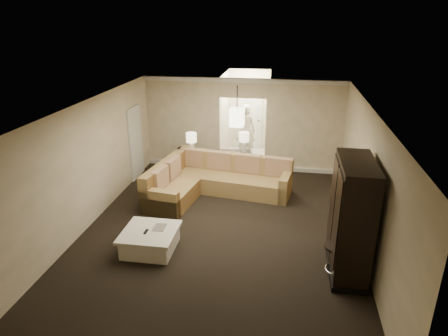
% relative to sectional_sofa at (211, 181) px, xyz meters
% --- Properties ---
extents(ground, '(8.00, 8.00, 0.00)m').
position_rel_sectional_sofa_xyz_m(ground, '(0.56, -1.91, -0.39)').
color(ground, black).
rests_on(ground, ground).
extents(wall_back, '(6.00, 0.04, 2.80)m').
position_rel_sectional_sofa_xyz_m(wall_back, '(0.56, 2.09, 1.01)').
color(wall_back, beige).
rests_on(wall_back, ground).
extents(wall_front, '(6.00, 0.04, 2.80)m').
position_rel_sectional_sofa_xyz_m(wall_front, '(0.56, -5.91, 1.01)').
color(wall_front, beige).
rests_on(wall_front, ground).
extents(wall_left, '(0.04, 8.00, 2.80)m').
position_rel_sectional_sofa_xyz_m(wall_left, '(-2.44, -1.91, 1.01)').
color(wall_left, beige).
rests_on(wall_left, ground).
extents(wall_right, '(0.04, 8.00, 2.80)m').
position_rel_sectional_sofa_xyz_m(wall_right, '(3.56, -1.91, 1.01)').
color(wall_right, beige).
rests_on(wall_right, ground).
extents(ceiling, '(6.00, 8.00, 0.02)m').
position_rel_sectional_sofa_xyz_m(ceiling, '(0.56, -1.91, 2.41)').
color(ceiling, silver).
rests_on(ceiling, wall_back).
extents(crown_molding, '(6.00, 0.10, 0.12)m').
position_rel_sectional_sofa_xyz_m(crown_molding, '(0.56, 2.04, 2.34)').
color(crown_molding, silver).
rests_on(crown_molding, wall_back).
extents(baseboard, '(6.00, 0.10, 0.12)m').
position_rel_sectional_sofa_xyz_m(baseboard, '(0.56, 2.04, -0.33)').
color(baseboard, silver).
rests_on(baseboard, ground).
extents(side_door, '(0.05, 0.90, 2.10)m').
position_rel_sectional_sofa_xyz_m(side_door, '(-2.41, 0.89, 0.66)').
color(side_door, silver).
rests_on(side_door, ground).
extents(foyer, '(1.44, 2.02, 2.80)m').
position_rel_sectional_sofa_xyz_m(foyer, '(0.56, 3.44, 0.91)').
color(foyer, beige).
rests_on(foyer, ground).
extents(sectional_sofa, '(3.62, 2.75, 0.99)m').
position_rel_sectional_sofa_xyz_m(sectional_sofa, '(0.00, 0.00, 0.00)').
color(sectional_sofa, brown).
rests_on(sectional_sofa, ground).
extents(coffee_table, '(1.10, 1.10, 0.46)m').
position_rel_sectional_sofa_xyz_m(coffee_table, '(-0.72, -2.86, -0.17)').
color(coffee_table, white).
rests_on(coffee_table, ground).
extents(console_table, '(2.02, 0.83, 0.76)m').
position_rel_sectional_sofa_xyz_m(console_table, '(-0.06, 1.29, 0.06)').
color(console_table, black).
rests_on(console_table, ground).
extents(armoire, '(0.65, 1.52, 2.19)m').
position_rel_sectional_sofa_xyz_m(armoire, '(3.15, -2.90, 0.66)').
color(armoire, black).
rests_on(armoire, ground).
extents(drink_table, '(0.49, 0.49, 0.62)m').
position_rel_sectional_sofa_xyz_m(drink_table, '(2.96, -3.11, 0.05)').
color(drink_table, black).
rests_on(drink_table, ground).
extents(table_lamp_left, '(0.30, 0.30, 0.58)m').
position_rel_sectional_sofa_xyz_m(table_lamp_left, '(-0.80, 1.14, 0.76)').
color(table_lamp_left, white).
rests_on(table_lamp_left, console_table).
extents(table_lamp_right, '(0.30, 0.30, 0.58)m').
position_rel_sectional_sofa_xyz_m(table_lamp_right, '(0.69, 1.45, 0.76)').
color(table_lamp_right, white).
rests_on(table_lamp_right, console_table).
extents(pendant_light, '(0.38, 0.38, 1.09)m').
position_rel_sectional_sofa_xyz_m(pendant_light, '(0.56, 0.79, 1.56)').
color(pendant_light, black).
rests_on(pendant_light, ceiling).
extents(person, '(0.74, 0.50, 1.99)m').
position_rel_sectional_sofa_xyz_m(person, '(0.55, 3.13, 0.60)').
color(person, beige).
rests_on(person, ground).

